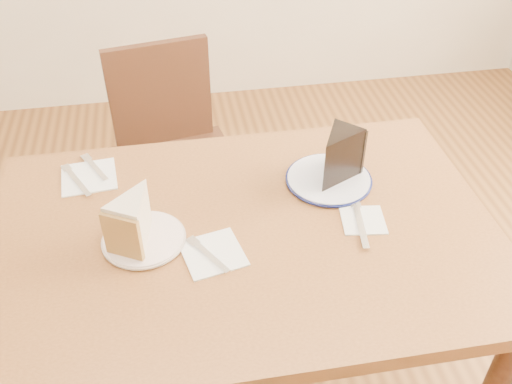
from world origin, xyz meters
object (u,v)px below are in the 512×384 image
Objects in this scene: table at (244,259)px; carrot_cake at (137,218)px; plate_navy at (329,179)px; plate_cream at (144,239)px; chocolate_cake at (336,160)px; chair_far at (174,158)px.

carrot_cake is (-0.24, 0.01, 0.17)m from table.
plate_cream is at bearing -163.16° from plate_navy.
plate_navy reaches higher than table.
table is 0.30m from plate_navy.
carrot_cake is 0.51m from chocolate_cake.
chair_far is 0.73m from plate_navy.
carrot_cake reaches higher than chair_far.
table is at bearing 91.01° from chair_far.
carrot_cake is at bearing -164.09° from plate_navy.
chocolate_cake is at bearing 15.43° from plate_cream.
chocolate_cake is at bearing 27.66° from table.
table is 9.56× the size of chocolate_cake.
plate_navy is at bearing 114.51° from chair_far.
plate_cream is 1.52× the size of carrot_cake.
table is 0.29m from carrot_cake.
chair_far is at bearing -10.01° from chocolate_cake.
table is 0.25m from plate_cream.
carrot_cake is at bearing 59.06° from chocolate_cake.
chair_far is 6.84× the size of chocolate_cake.
plate_navy is (0.48, 0.14, 0.00)m from plate_cream.
chair_far is at bearing 82.89° from plate_cream.
chair_far is at bearing 125.21° from plate_navy.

